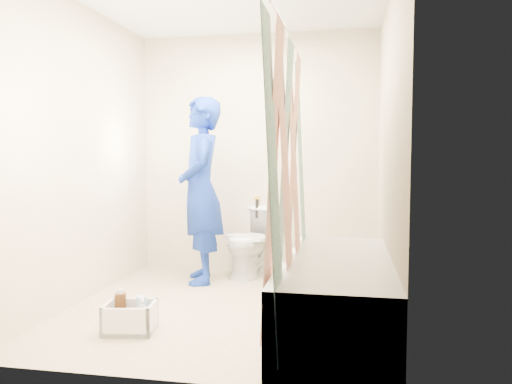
% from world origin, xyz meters
% --- Properties ---
extents(floor, '(2.60, 2.60, 0.00)m').
position_xyz_m(floor, '(0.00, 0.00, 0.00)').
color(floor, tan).
rests_on(floor, ground).
extents(wall_back, '(2.40, 0.02, 2.40)m').
position_xyz_m(wall_back, '(0.00, 1.30, 1.20)').
color(wall_back, beige).
rests_on(wall_back, ground).
extents(wall_front, '(2.40, 0.02, 2.40)m').
position_xyz_m(wall_front, '(0.00, -1.30, 1.20)').
color(wall_front, beige).
rests_on(wall_front, ground).
extents(wall_left, '(0.02, 2.60, 2.40)m').
position_xyz_m(wall_left, '(-1.20, 0.00, 1.20)').
color(wall_left, beige).
rests_on(wall_left, ground).
extents(wall_right, '(0.02, 2.60, 2.40)m').
position_xyz_m(wall_right, '(1.20, 0.00, 1.20)').
color(wall_right, beige).
rests_on(wall_right, ground).
extents(bathtub, '(0.70, 1.75, 0.50)m').
position_xyz_m(bathtub, '(0.85, -0.43, 0.27)').
color(bathtub, white).
rests_on(bathtub, ground).
extents(curtain_rod, '(0.02, 1.90, 0.02)m').
position_xyz_m(curtain_rod, '(0.52, -0.43, 1.95)').
color(curtain_rod, silver).
rests_on(curtain_rod, wall_back).
extents(shower_curtain, '(0.06, 1.75, 1.80)m').
position_xyz_m(shower_curtain, '(0.52, -0.43, 1.02)').
color(shower_curtain, white).
rests_on(shower_curtain, curtain_rod).
extents(toilet, '(0.60, 0.76, 0.68)m').
position_xyz_m(toilet, '(0.00, 1.06, 0.34)').
color(toilet, white).
rests_on(toilet, ground).
extents(tank_lid, '(0.45, 0.32, 0.03)m').
position_xyz_m(tank_lid, '(-0.04, 0.96, 0.40)').
color(tank_lid, white).
rests_on(tank_lid, toilet).
extents(tank_internals, '(0.16, 0.09, 0.22)m').
position_xyz_m(tank_internals, '(0.04, 1.24, 0.67)').
color(tank_internals, black).
rests_on(tank_internals, toilet).
extents(plumber, '(0.60, 0.73, 1.72)m').
position_xyz_m(plumber, '(-0.43, 0.74, 0.86)').
color(plumber, '#0F0D89').
rests_on(plumber, ground).
extents(cleaning_caddy, '(0.36, 0.30, 0.25)m').
position_xyz_m(cleaning_caddy, '(-0.49, -0.65, 0.09)').
color(cleaning_caddy, silver).
rests_on(cleaning_caddy, ground).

